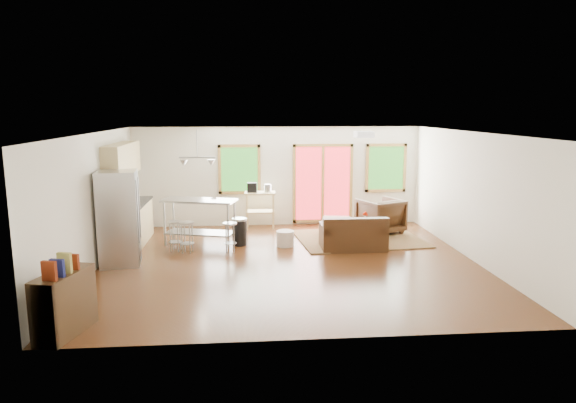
{
  "coord_description": "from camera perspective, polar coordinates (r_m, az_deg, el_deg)",
  "views": [
    {
      "loc": [
        -0.88,
        -9.89,
        3.04
      ],
      "look_at": [
        0.0,
        0.3,
        1.2
      ],
      "focal_mm": 32.0,
      "sensor_mm": 36.0,
      "label": 1
    }
  ],
  "objects": [
    {
      "name": "refrigerator",
      "position": [
        10.61,
        -18.25,
        -1.77
      ],
      "size": [
        0.84,
        0.81,
        1.87
      ],
      "rotation": [
        0.0,
        0.0,
        0.12
      ],
      "color": "#B7BABC",
      "rests_on": "floor"
    },
    {
      "name": "book",
      "position": [
        12.3,
        8.95,
        -1.66
      ],
      "size": [
        0.21,
        0.04,
        0.28
      ],
      "primitive_type": "imported",
      "rotation": [
        0.0,
        0.0,
        -0.06
      ],
      "color": "#651F0B",
      "rests_on": "coffee_table"
    },
    {
      "name": "island",
      "position": [
        11.79,
        -9.8,
        -1.33
      ],
      "size": [
        1.76,
        1.07,
        1.04
      ],
      "rotation": [
        0.0,
        0.0,
        -0.27
      ],
      "color": "#B7BABC",
      "rests_on": "floor"
    },
    {
      "name": "window_left",
      "position": [
        13.44,
        -5.42,
        3.57
      ],
      "size": [
        1.1,
        0.05,
        1.3
      ],
      "color": "#205018",
      "rests_on": "back_wall"
    },
    {
      "name": "cabinets",
      "position": [
        12.07,
        -17.32,
        -0.35
      ],
      "size": [
        0.64,
        2.24,
        2.3
      ],
      "color": "tan",
      "rests_on": "floor"
    },
    {
      "name": "window_right",
      "position": [
        13.96,
        10.83,
        3.68
      ],
      "size": [
        1.1,
        0.05,
        1.3
      ],
      "color": "#205018",
      "rests_on": "back_wall"
    },
    {
      "name": "ceiling",
      "position": [
        9.94,
        0.15,
        7.71
      ],
      "size": [
        7.5,
        7.0,
        0.02
      ],
      "primitive_type": "cube",
      "color": "white",
      "rests_on": "ground"
    },
    {
      "name": "loveseat",
      "position": [
        11.4,
        7.25,
        -3.81
      ],
      "size": [
        1.42,
        0.82,
        0.75
      ],
      "rotation": [
        0.0,
        0.0,
        -0.01
      ],
      "color": "black",
      "rests_on": "floor"
    },
    {
      "name": "trash_can",
      "position": [
        11.69,
        -5.4,
        -3.34
      ],
      "size": [
        0.43,
        0.43,
        0.62
      ],
      "rotation": [
        0.0,
        0.0,
        -0.36
      ],
      "color": "black",
      "rests_on": "floor"
    },
    {
      "name": "floor",
      "position": [
        10.39,
        0.14,
        -6.87
      ],
      "size": [
        7.5,
        7.0,
        0.02
      ],
      "primitive_type": "cube",
      "color": "#351A0B",
      "rests_on": "ground"
    },
    {
      "name": "bookshelf",
      "position": [
        7.74,
        -23.61,
        -10.22
      ],
      "size": [
        0.63,
        1.05,
        1.16
      ],
      "rotation": [
        0.0,
        0.0,
        -0.27
      ],
      "color": "#352211",
      "rests_on": "floor"
    },
    {
      "name": "rug",
      "position": [
        12.33,
        7.89,
        -4.11
      ],
      "size": [
        3.06,
        2.47,
        0.03
      ],
      "primitive_type": "cube",
      "rotation": [
        0.0,
        0.0,
        0.1
      ],
      "color": "#476237",
      "rests_on": "floor"
    },
    {
      "name": "ottoman",
      "position": [
        12.56,
        5.35,
        -2.85
      ],
      "size": [
        0.78,
        0.78,
        0.43
      ],
      "primitive_type": "cube",
      "rotation": [
        0.0,
        0.0,
        -0.23
      ],
      "color": "black",
      "rests_on": "floor"
    },
    {
      "name": "cup",
      "position": [
        11.8,
        -8.25,
        0.22
      ],
      "size": [
        0.14,
        0.11,
        0.14
      ],
      "primitive_type": "imported",
      "rotation": [
        0.0,
        0.0,
        -0.01
      ],
      "color": "white",
      "rests_on": "island"
    },
    {
      "name": "pendant_light",
      "position": [
        11.5,
        -10.03,
        4.34
      ],
      "size": [
        0.8,
        0.18,
        0.79
      ],
      "color": "gray",
      "rests_on": "ceiling"
    },
    {
      "name": "pouf",
      "position": [
        11.59,
        -0.32,
        -4.13
      ],
      "size": [
        0.5,
        0.5,
        0.35
      ],
      "primitive_type": "cylinder",
      "rotation": [
        0.0,
        0.0,
        0.33
      ],
      "color": "beige",
      "rests_on": "floor"
    },
    {
      "name": "left_wall",
      "position": [
        10.45,
        -20.85,
        -0.06
      ],
      "size": [
        0.02,
        7.0,
        2.6
      ],
      "primitive_type": "cube",
      "color": "beige",
      "rests_on": "ground"
    },
    {
      "name": "front_wall",
      "position": [
        6.68,
        2.82,
        -4.93
      ],
      "size": [
        7.5,
        0.02,
        2.6
      ],
      "primitive_type": "cube",
      "color": "beige",
      "rests_on": "ground"
    },
    {
      "name": "bar_stool_b",
      "position": [
        11.19,
        -11.17,
        -3.12
      ],
      "size": [
        0.38,
        0.38,
        0.67
      ],
      "rotation": [
        0.0,
        0.0,
        -0.22
      ],
      "color": "#B7BABC",
      "rests_on": "floor"
    },
    {
      "name": "bar_stool_c",
      "position": [
        11.11,
        -6.47,
        -3.2
      ],
      "size": [
        0.31,
        0.31,
        0.65
      ],
      "rotation": [
        0.0,
        0.0,
        0.0
      ],
      "color": "#B7BABC",
      "rests_on": "floor"
    },
    {
      "name": "french_doors",
      "position": [
        13.65,
        3.89,
        2.01
      ],
      "size": [
        1.6,
        0.05,
        2.1
      ],
      "color": "#A61D24",
      "rests_on": "back_wall"
    },
    {
      "name": "armchair",
      "position": [
        12.93,
        10.22,
        -1.39
      ],
      "size": [
        1.2,
        1.17,
        0.96
      ],
      "primitive_type": "imported",
      "rotation": [
        0.0,
        0.0,
        3.55
      ],
      "color": "black",
      "rests_on": "floor"
    },
    {
      "name": "ceiling_flush",
      "position": [
        10.79,
        8.42,
        7.38
      ],
      "size": [
        0.35,
        0.35,
        0.12
      ],
      "primitive_type": "cube",
      "color": "white",
      "rests_on": "ceiling"
    },
    {
      "name": "vase",
      "position": [
        12.14,
        8.56,
        -1.98
      ],
      "size": [
        0.21,
        0.22,
        0.29
      ],
      "rotation": [
        0.0,
        0.0,
        -0.32
      ],
      "color": "silver",
      "rests_on": "coffee_table"
    },
    {
      "name": "coffee_table",
      "position": [
        12.35,
        7.4,
        -2.45
      ],
      "size": [
        1.14,
        0.82,
        0.41
      ],
      "rotation": [
        0.0,
        0.0,
        0.21
      ],
      "color": "#352211",
      "rests_on": "floor"
    },
    {
      "name": "back_wall",
      "position": [
        13.55,
        -1.17,
        2.81
      ],
      "size": [
        7.5,
        0.02,
        2.6
      ],
      "primitive_type": "cube",
      "color": "beige",
      "rests_on": "ground"
    },
    {
      "name": "bar_stool_a",
      "position": [
        11.38,
        -12.45,
        -2.98
      ],
      "size": [
        0.36,
        0.36,
        0.66
      ],
      "rotation": [
        0.0,
        0.0,
        -0.16
      ],
      "color": "#B7BABC",
      "rests_on": "floor"
    },
    {
      "name": "kitchen_cart",
      "position": [
        13.19,
        -3.23,
        0.49
      ],
      "size": [
        0.8,
        0.54,
        1.2
      ],
      "rotation": [
        0.0,
        0.0,
        -0.04
      ],
      "color": "tan",
      "rests_on": "floor"
    },
    {
      "name": "right_wall",
      "position": [
        11.07,
        19.93,
        0.53
      ],
      "size": [
        0.02,
        7.0,
        2.6
      ],
      "primitive_type": "cube",
      "color": "beige",
      "rests_on": "ground"
    }
  ]
}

